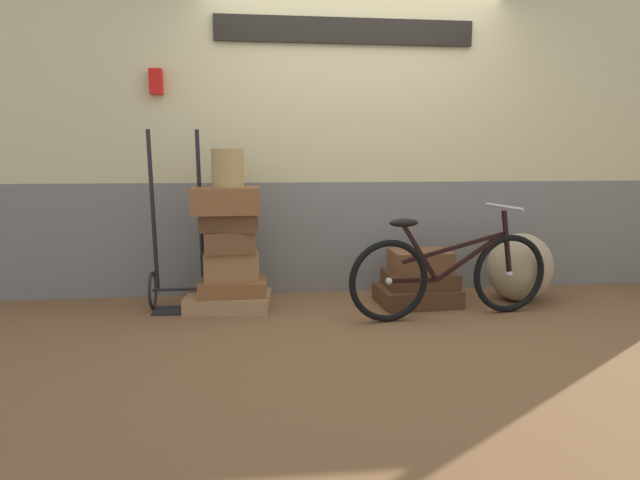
{
  "coord_description": "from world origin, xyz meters",
  "views": [
    {
      "loc": [
        -0.83,
        -3.86,
        1.18
      ],
      "look_at": [
        -0.35,
        0.19,
        0.55
      ],
      "focal_mm": 30.34,
      "sensor_mm": 36.0,
      "label": 1
    }
  ],
  "objects_px": {
    "suitcase_6": "(417,295)",
    "suitcase_5": "(226,201)",
    "suitcase_7": "(420,279)",
    "bicycle": "(450,274)",
    "wicker_basket": "(228,168)",
    "luggage_trolley": "(179,269)",
    "suitcase_0": "(229,302)",
    "suitcase_2": "(231,265)",
    "suitcase_3": "(230,242)",
    "suitcase_8": "(420,261)",
    "burlap_sack": "(520,267)",
    "suitcase_1": "(233,287)",
    "suitcase_4": "(229,222)"
  },
  "relations": [
    {
      "from": "suitcase_5",
      "to": "bicycle",
      "type": "bearing_deg",
      "value": -13.58
    },
    {
      "from": "suitcase_7",
      "to": "suitcase_2",
      "type": "bearing_deg",
      "value": 178.91
    },
    {
      "from": "suitcase_0",
      "to": "bicycle",
      "type": "relative_size",
      "value": 0.41
    },
    {
      "from": "suitcase_6",
      "to": "wicker_basket",
      "type": "relative_size",
      "value": 2.16
    },
    {
      "from": "suitcase_6",
      "to": "suitcase_7",
      "type": "height_order",
      "value": "suitcase_7"
    },
    {
      "from": "suitcase_2",
      "to": "suitcase_4",
      "type": "distance_m",
      "value": 0.34
    },
    {
      "from": "suitcase_3",
      "to": "luggage_trolley",
      "type": "bearing_deg",
      "value": 162.51
    },
    {
      "from": "suitcase_3",
      "to": "suitcase_8",
      "type": "height_order",
      "value": "suitcase_3"
    },
    {
      "from": "suitcase_1",
      "to": "wicker_basket",
      "type": "height_order",
      "value": "wicker_basket"
    },
    {
      "from": "suitcase_0",
      "to": "suitcase_7",
      "type": "relative_size",
      "value": 1.15
    },
    {
      "from": "wicker_basket",
      "to": "burlap_sack",
      "type": "relative_size",
      "value": 0.51
    },
    {
      "from": "suitcase_5",
      "to": "bicycle",
      "type": "height_order",
      "value": "suitcase_5"
    },
    {
      "from": "suitcase_2",
      "to": "suitcase_3",
      "type": "relative_size",
      "value": 1.1
    },
    {
      "from": "suitcase_0",
      "to": "suitcase_3",
      "type": "relative_size",
      "value": 1.69
    },
    {
      "from": "suitcase_3",
      "to": "suitcase_6",
      "type": "height_order",
      "value": "suitcase_3"
    },
    {
      "from": "suitcase_6",
      "to": "suitcase_5",
      "type": "bearing_deg",
      "value": 176.63
    },
    {
      "from": "suitcase_7",
      "to": "burlap_sack",
      "type": "relative_size",
      "value": 0.99
    },
    {
      "from": "suitcase_5",
      "to": "luggage_trolley",
      "type": "distance_m",
      "value": 0.67
    },
    {
      "from": "suitcase_0",
      "to": "suitcase_6",
      "type": "relative_size",
      "value": 1.03
    },
    {
      "from": "suitcase_1",
      "to": "luggage_trolley",
      "type": "xyz_separation_m",
      "value": [
        -0.42,
        0.1,
        0.13
      ]
    },
    {
      "from": "suitcase_4",
      "to": "burlap_sack",
      "type": "height_order",
      "value": "suitcase_4"
    },
    {
      "from": "suitcase_7",
      "to": "luggage_trolley",
      "type": "xyz_separation_m",
      "value": [
        -1.92,
        0.07,
        0.12
      ]
    },
    {
      "from": "wicker_basket",
      "to": "suitcase_7",
      "type": "bearing_deg",
      "value": 0.27
    },
    {
      "from": "suitcase_7",
      "to": "burlap_sack",
      "type": "bearing_deg",
      "value": -2.34
    },
    {
      "from": "suitcase_5",
      "to": "wicker_basket",
      "type": "bearing_deg",
      "value": 40.21
    },
    {
      "from": "burlap_sack",
      "to": "suitcase_5",
      "type": "bearing_deg",
      "value": -179.98
    },
    {
      "from": "suitcase_3",
      "to": "suitcase_6",
      "type": "xyz_separation_m",
      "value": [
        1.49,
        0.0,
        -0.47
      ]
    },
    {
      "from": "suitcase_3",
      "to": "suitcase_5",
      "type": "bearing_deg",
      "value": -170.59
    },
    {
      "from": "suitcase_2",
      "to": "suitcase_5",
      "type": "distance_m",
      "value": 0.51
    },
    {
      "from": "suitcase_8",
      "to": "burlap_sack",
      "type": "height_order",
      "value": "burlap_sack"
    },
    {
      "from": "suitcase_7",
      "to": "suitcase_8",
      "type": "distance_m",
      "value": 0.15
    },
    {
      "from": "suitcase_5",
      "to": "suitcase_8",
      "type": "distance_m",
      "value": 1.62
    },
    {
      "from": "suitcase_0",
      "to": "suitcase_2",
      "type": "distance_m",
      "value": 0.29
    },
    {
      "from": "suitcase_3",
      "to": "suitcase_5",
      "type": "height_order",
      "value": "suitcase_5"
    },
    {
      "from": "suitcase_2",
      "to": "luggage_trolley",
      "type": "distance_m",
      "value": 0.41
    },
    {
      "from": "suitcase_0",
      "to": "suitcase_4",
      "type": "height_order",
      "value": "suitcase_4"
    },
    {
      "from": "suitcase_5",
      "to": "wicker_basket",
      "type": "height_order",
      "value": "wicker_basket"
    },
    {
      "from": "suitcase_0",
      "to": "suitcase_4",
      "type": "bearing_deg",
      "value": 7.47
    },
    {
      "from": "luggage_trolley",
      "to": "burlap_sack",
      "type": "relative_size",
      "value": 2.46
    },
    {
      "from": "suitcase_8",
      "to": "luggage_trolley",
      "type": "bearing_deg",
      "value": 177.85
    },
    {
      "from": "suitcase_4",
      "to": "suitcase_6",
      "type": "relative_size",
      "value": 0.68
    },
    {
      "from": "suitcase_7",
      "to": "bicycle",
      "type": "xyz_separation_m",
      "value": [
        0.11,
        -0.4,
        0.13
      ]
    },
    {
      "from": "suitcase_0",
      "to": "suitcase_6",
      "type": "distance_m",
      "value": 1.51
    },
    {
      "from": "suitcase_7",
      "to": "suitcase_0",
      "type": "bearing_deg",
      "value": 179.83
    },
    {
      "from": "suitcase_8",
      "to": "suitcase_1",
      "type": "bearing_deg",
      "value": -178.88
    },
    {
      "from": "suitcase_2",
      "to": "suitcase_7",
      "type": "relative_size",
      "value": 0.74
    },
    {
      "from": "suitcase_4",
      "to": "wicker_basket",
      "type": "relative_size",
      "value": 1.46
    },
    {
      "from": "suitcase_7",
      "to": "bicycle",
      "type": "distance_m",
      "value": 0.43
    },
    {
      "from": "suitcase_0",
      "to": "suitcase_8",
      "type": "height_order",
      "value": "suitcase_8"
    },
    {
      "from": "suitcase_0",
      "to": "suitcase_7",
      "type": "height_order",
      "value": "suitcase_7"
    }
  ]
}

